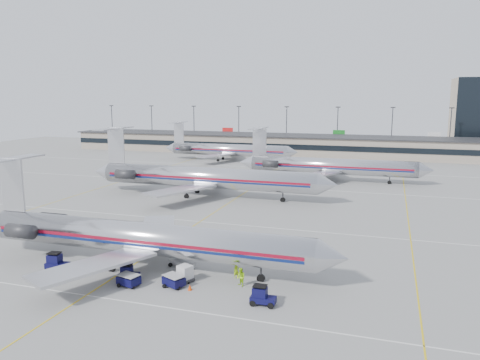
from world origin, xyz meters
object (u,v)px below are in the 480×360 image
at_px(uld_container, 185,273).
at_px(jet_second_row, 202,177).
at_px(jet_foreground, 137,237).
at_px(belt_loader, 183,262).
at_px(tug_center, 128,273).

bearing_deg(uld_container, jet_second_row, 134.46).
distance_m(jet_foreground, belt_loader, 5.74).
bearing_deg(tug_center, jet_foreground, 92.21).
xyz_separation_m(jet_foreground, belt_loader, (4.79, 1.42, -2.82)).
relative_size(jet_second_row, belt_loader, 12.21).
bearing_deg(jet_second_row, uld_container, -69.98).
bearing_deg(jet_foreground, tug_center, -73.92).
relative_size(jet_second_row, tug_center, 21.74).
relative_size(jet_foreground, uld_container, 22.34).
distance_m(jet_second_row, tug_center, 41.42).
relative_size(jet_second_row, uld_container, 24.59).
bearing_deg(jet_second_row, tug_center, -78.14).
height_order(jet_second_row, belt_loader, jet_second_row).
height_order(jet_foreground, jet_second_row, jet_second_row).
bearing_deg(tug_center, jet_second_row, 87.99).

